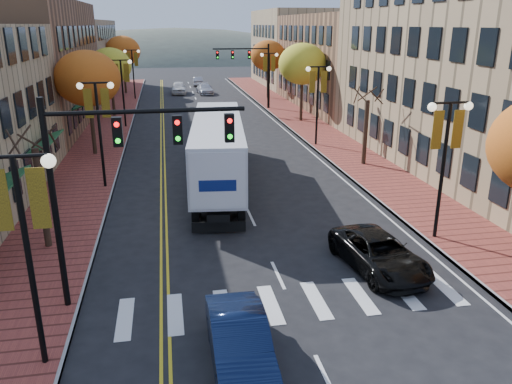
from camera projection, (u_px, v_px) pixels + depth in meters
name	position (u px, v px, depth m)	size (l,w,h in m)	color
ground	(307.00, 337.00, 15.11)	(200.00, 200.00, 0.00)	black
sidewalk_left	(107.00, 131.00, 43.87)	(4.00, 85.00, 0.15)	brown
sidewalk_right	(305.00, 124.00, 46.91)	(4.00, 85.00, 0.15)	brown
building_left_mid	(12.00, 66.00, 44.04)	(12.00, 24.00, 11.00)	brown
building_left_far	(64.00, 57.00, 67.59)	(12.00, 26.00, 9.50)	#9E8966
building_right_mid	(365.00, 62.00, 55.79)	(15.00, 24.00, 10.00)	brown
building_right_far	(311.00, 48.00, 76.14)	(15.00, 20.00, 11.00)	#9E8966
tree_left_a	(42.00, 199.00, 20.33)	(0.28, 0.28, 4.20)	#382619
tree_left_b	(87.00, 79.00, 34.22)	(4.48, 4.48, 7.21)	#382619
tree_left_c	(110.00, 66.00, 49.26)	(4.16, 4.16, 6.69)	#382619
tree_left_d	(123.00, 51.00, 65.87)	(4.61, 4.61, 7.42)	#382619
tree_right_b	(365.00, 132.00, 32.69)	(0.28, 0.28, 4.20)	#382619
tree_right_c	(302.00, 64.00, 46.59)	(4.48, 4.48, 7.21)	#382619
tree_right_d	(268.00, 56.00, 61.55)	(4.35, 4.35, 7.00)	#382619
lamp_left_a	(23.00, 223.00, 12.47)	(1.96, 0.36, 6.05)	black
lamp_left_b	(98.00, 114.00, 27.39)	(1.96, 0.36, 6.05)	black
lamp_left_c	(122.00, 80.00, 44.17)	(1.96, 0.36, 6.05)	black
lamp_left_d	(133.00, 65.00, 60.95)	(1.96, 0.36, 6.05)	black
lamp_right_a	(446.00, 144.00, 20.60)	(1.96, 0.36, 6.05)	black
lamp_right_b	(318.00, 90.00, 37.38)	(1.96, 0.36, 6.05)	black
lamp_right_c	(269.00, 70.00, 54.16)	(1.96, 0.36, 6.05)	black
traffic_mast_near	(114.00, 163.00, 15.41)	(6.10, 0.35, 7.00)	black
traffic_mast_far	(251.00, 64.00, 53.61)	(6.10, 0.34, 7.00)	black
semi_truck	(218.00, 145.00, 28.89)	(4.30, 16.34, 4.04)	black
navy_sedan	(240.00, 343.00, 13.63)	(1.55, 4.46, 1.47)	#0D1734
black_suv	(379.00, 253.00, 19.06)	(2.27, 4.91, 1.37)	black
car_far_white	(179.00, 88.00, 67.46)	(1.92, 4.78, 1.63)	silver
car_far_silver	(205.00, 89.00, 67.32)	(1.88, 4.62, 1.34)	#B4B5BD
car_far_oncoming	(198.00, 81.00, 76.19)	(1.42, 4.07, 1.34)	#A1A0A8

